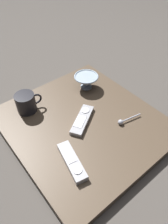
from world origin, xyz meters
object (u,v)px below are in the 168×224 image
Objects in this scene: coffee_mug at (26,103)px; tv_remote_near at (72,161)px; cereal_bowl at (86,81)px; teaspoon at (123,121)px; tv_remote_far at (82,119)px.

coffee_mug is 0.36m from tv_remote_near.
cereal_bowl is at bearing 172.61° from coffee_mug.
teaspoon is 0.65× the size of tv_remote_near.
tv_remote_far is at bearing -43.38° from teaspoon.
teaspoon is (-0.28, 0.34, -0.03)m from coffee_mug.
coffee_mug reaches higher than tv_remote_near.
tv_remote_near is (0.29, 0.02, 0.00)m from teaspoon.
teaspoon is (0.04, 0.30, -0.03)m from cereal_bowl.
cereal_bowl reaches higher than tv_remote_far.
teaspoon is at bearing 82.85° from cereal_bowl.
coffee_mug is at bearing -7.39° from cereal_bowl.
coffee_mug reaches higher than tv_remote_far.
tv_remote_far is (-0.16, -0.14, -0.00)m from tv_remote_near.
cereal_bowl reaches higher than tv_remote_near.
coffee_mug reaches higher than cereal_bowl.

